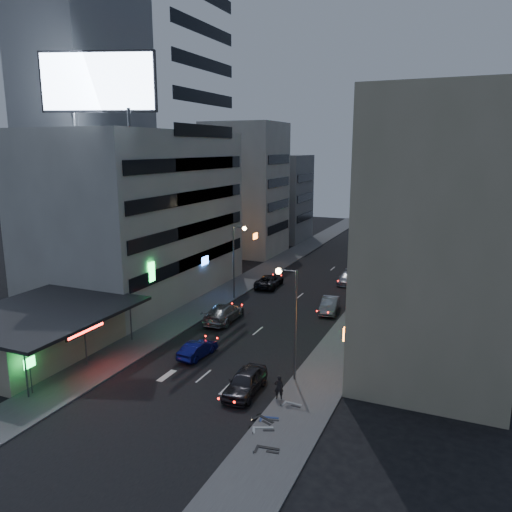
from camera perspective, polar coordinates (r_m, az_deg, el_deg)
The scene contains 29 objects.
ground at distance 34.44m, azimuth -9.43°, elevation -16.06°, with size 180.00×180.00×0.00m, color black.
sidewalk_left at distance 62.72m, azimuth -0.72°, elevation -2.70°, with size 4.00×120.00×0.12m, color #4C4C4F.
sidewalk_right at distance 58.25m, azimuth 13.83°, elevation -4.24°, with size 4.00×120.00×0.12m, color #4C4C4F.
food_court at distance 43.52m, azimuth -23.76°, elevation -7.96°, with size 11.00×13.00×3.88m.
white_building at distance 56.99m, azimuth -13.26°, elevation 4.63°, with size 14.00×24.00×18.00m, color #BAB9B4.
grey_tower at distance 64.56m, azimuth -18.57°, elevation 12.31°, with size 10.00×14.00×34.00m, color slate.
shophouse_near at distance 36.33m, azimuth 20.17°, elevation 1.60°, with size 10.00×11.00×20.00m, color #B1A58B.
shophouse_mid at distance 47.97m, azimuth 21.49°, elevation 1.50°, with size 11.00×12.00×16.00m, color tan.
shophouse_far at distance 60.50m, azimuth 21.77°, elevation 6.42°, with size 10.00×14.00×22.00m, color #B1A58B.
far_left_a at distance 77.60m, azimuth -1.25°, elevation 7.64°, with size 11.00×10.00×20.00m, color #BAB9B4.
far_left_b at distance 89.93m, azimuth 1.96°, elevation 6.67°, with size 12.00×10.00×15.00m, color slate.
far_right_a at distance 75.60m, azimuth 22.47°, elevation 5.84°, with size 11.00×12.00×18.00m, color tan.
far_right_b at distance 89.35m, azimuth 23.19°, elevation 8.56°, with size 12.00×12.00×24.00m, color #B1A58B.
billboard at distance 46.50m, azimuth -17.61°, elevation 18.40°, with size 9.52×3.75×6.20m.
street_lamp_right_near at distance 34.86m, azimuth 3.95°, elevation -5.96°, with size 1.60×0.44×8.02m.
street_lamp_left at distance 53.57m, azimuth -2.20°, elevation 0.53°, with size 1.60×0.44×8.02m.
street_lamp_right_far at distance 67.05m, azimuth 13.78°, elevation 2.56°, with size 1.60×0.44×8.02m.
parked_car_right_near at distance 34.66m, azimuth -1.23°, elevation -14.19°, with size 1.91×4.74×1.62m, color #2B2A30.
parked_car_right_mid at distance 51.01m, azimuth 8.41°, elevation -5.57°, with size 1.57×4.51×1.49m, color #919599.
parked_car_left at distance 59.55m, azimuth 1.54°, elevation -2.85°, with size 2.41×5.23×1.45m, color black.
parked_car_right_far at distance 61.96m, azimuth 10.40°, elevation -2.50°, with size 1.91×4.69×1.36m, color #999AA1.
road_car_blue at distance 40.42m, azimuth -6.67°, elevation -10.53°, with size 1.37×3.92×1.29m, color navy.
road_car_silver at distance 47.98m, azimuth -3.72°, elevation -6.50°, with size 2.35×5.77×1.68m, color #A2A6AA.
person at distance 33.71m, azimuth 2.64°, elevation -14.74°, with size 0.60×0.40×1.66m, color black.
scooter_black_a at distance 28.98m, azimuth 2.79°, elevation -20.17°, with size 1.94×0.65×1.19m, color black, non-canonical shape.
scooter_silver_a at distance 30.87m, azimuth 2.04°, elevation -18.02°, with size 1.84×0.61×1.13m, color #ABAFB3, non-canonical shape.
scooter_blue at distance 31.80m, azimuth 2.71°, elevation -17.14°, with size 1.71×0.57×1.04m, color navy, non-canonical shape.
scooter_black_b at distance 31.28m, azimuth 2.20°, elevation -17.58°, with size 1.85×0.62×1.13m, color black, non-canonical shape.
scooter_silver_b at distance 33.24m, azimuth 5.35°, elevation -15.76°, with size 1.78×0.59×1.09m, color #9C9EA3, non-canonical shape.
Camera 1 is at (16.90, -25.24, 16.24)m, focal length 35.00 mm.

